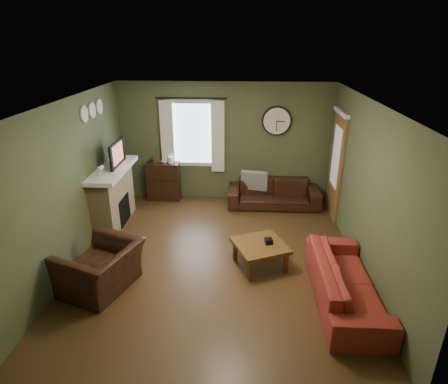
# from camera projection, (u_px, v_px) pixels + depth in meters

# --- Properties ---
(floor) EXTENTS (4.60, 5.20, 0.00)m
(floor) POSITION_uv_depth(u_px,v_px,m) (217.00, 258.00, 6.31)
(floor) COLOR #483018
(floor) RESTS_ON ground
(ceiling) EXTENTS (4.60, 5.20, 0.00)m
(ceiling) POSITION_uv_depth(u_px,v_px,m) (215.00, 102.00, 5.30)
(ceiling) COLOR white
(ceiling) RESTS_ON ground
(wall_left) EXTENTS (0.00, 5.20, 2.60)m
(wall_left) POSITION_uv_depth(u_px,v_px,m) (71.00, 184.00, 5.92)
(wall_left) COLOR #4B5535
(wall_left) RESTS_ON ground
(wall_right) EXTENTS (0.00, 5.20, 2.60)m
(wall_right) POSITION_uv_depth(u_px,v_px,m) (367.00, 190.00, 5.68)
(wall_right) COLOR #4B5535
(wall_right) RESTS_ON ground
(wall_back) EXTENTS (4.60, 0.00, 2.60)m
(wall_back) POSITION_uv_depth(u_px,v_px,m) (225.00, 143.00, 8.20)
(wall_back) COLOR #4B5535
(wall_back) RESTS_ON ground
(wall_front) EXTENTS (4.60, 0.00, 2.60)m
(wall_front) POSITION_uv_depth(u_px,v_px,m) (195.00, 294.00, 3.41)
(wall_front) COLOR #4B5535
(wall_front) RESTS_ON ground
(fireplace) EXTENTS (0.40, 1.40, 1.10)m
(fireplace) POSITION_uv_depth(u_px,v_px,m) (113.00, 198.00, 7.26)
(fireplace) COLOR tan
(fireplace) RESTS_ON floor
(firebox) EXTENTS (0.04, 0.60, 0.55)m
(firebox) POSITION_uv_depth(u_px,v_px,m) (124.00, 210.00, 7.35)
(firebox) COLOR black
(firebox) RESTS_ON fireplace
(mantel) EXTENTS (0.58, 1.60, 0.08)m
(mantel) POSITION_uv_depth(u_px,v_px,m) (111.00, 170.00, 7.03)
(mantel) COLOR white
(mantel) RESTS_ON fireplace
(tv) EXTENTS (0.08, 0.60, 0.35)m
(tv) POSITION_uv_depth(u_px,v_px,m) (113.00, 156.00, 7.08)
(tv) COLOR black
(tv) RESTS_ON mantel
(tv_screen) EXTENTS (0.02, 0.62, 0.36)m
(tv_screen) POSITION_uv_depth(u_px,v_px,m) (117.00, 154.00, 7.06)
(tv_screen) COLOR #994C3F
(tv_screen) RESTS_ON mantel
(medallion_left) EXTENTS (0.28, 0.28, 0.03)m
(medallion_left) POSITION_uv_depth(u_px,v_px,m) (84.00, 114.00, 6.29)
(medallion_left) COLOR white
(medallion_left) RESTS_ON wall_left
(medallion_mid) EXTENTS (0.28, 0.28, 0.03)m
(medallion_mid) POSITION_uv_depth(u_px,v_px,m) (92.00, 110.00, 6.61)
(medallion_mid) COLOR white
(medallion_mid) RESTS_ON wall_left
(medallion_right) EXTENTS (0.28, 0.28, 0.03)m
(medallion_right) POSITION_uv_depth(u_px,v_px,m) (99.00, 107.00, 6.93)
(medallion_right) COLOR white
(medallion_right) RESTS_ON wall_left
(window_pane) EXTENTS (1.00, 0.02, 1.30)m
(window_pane) POSITION_uv_depth(u_px,v_px,m) (193.00, 133.00, 8.14)
(window_pane) COLOR silver
(window_pane) RESTS_ON wall_back
(curtain_rod) EXTENTS (0.03, 0.03, 1.50)m
(curtain_rod) POSITION_uv_depth(u_px,v_px,m) (191.00, 98.00, 7.75)
(curtain_rod) COLOR black
(curtain_rod) RESTS_ON wall_back
(curtain_left) EXTENTS (0.28, 0.04, 1.55)m
(curtain_left) POSITION_uv_depth(u_px,v_px,m) (167.00, 137.00, 8.09)
(curtain_left) COLOR white
(curtain_left) RESTS_ON wall_back
(curtain_right) EXTENTS (0.28, 0.04, 1.55)m
(curtain_right) POSITION_uv_depth(u_px,v_px,m) (218.00, 137.00, 8.03)
(curtain_right) COLOR white
(curtain_right) RESTS_ON wall_back
(wall_clock) EXTENTS (0.64, 0.06, 0.64)m
(wall_clock) POSITION_uv_depth(u_px,v_px,m) (277.00, 121.00, 7.90)
(wall_clock) COLOR white
(wall_clock) RESTS_ON wall_back
(door) EXTENTS (0.05, 0.90, 2.10)m
(door) POSITION_uv_depth(u_px,v_px,m) (336.00, 166.00, 7.49)
(door) COLOR brown
(door) RESTS_ON floor
(bookshelf) EXTENTS (0.73, 0.31, 0.87)m
(bookshelf) POSITION_uv_depth(u_px,v_px,m) (164.00, 181.00, 8.43)
(bookshelf) COLOR black
(bookshelf) RESTS_ON floor
(book) EXTENTS (0.25, 0.25, 0.02)m
(book) POSITION_uv_depth(u_px,v_px,m) (161.00, 158.00, 8.26)
(book) COLOR #593A17
(book) RESTS_ON bookshelf
(sofa_brown) EXTENTS (1.97, 0.77, 0.58)m
(sofa_brown) POSITION_uv_depth(u_px,v_px,m) (274.00, 193.00, 8.16)
(sofa_brown) COLOR black
(sofa_brown) RESTS_ON floor
(pillow_left) EXTENTS (0.44, 0.22, 0.42)m
(pillow_left) POSITION_uv_depth(u_px,v_px,m) (258.00, 181.00, 8.13)
(pillow_left) COLOR gray
(pillow_left) RESTS_ON sofa_brown
(pillow_right) EXTENTS (0.41, 0.22, 0.39)m
(pillow_right) POSITION_uv_depth(u_px,v_px,m) (250.00, 180.00, 8.20)
(pillow_right) COLOR gray
(pillow_right) RESTS_ON sofa_brown
(sofa_red) EXTENTS (0.81, 2.07, 0.61)m
(sofa_red) POSITION_uv_depth(u_px,v_px,m) (345.00, 281.00, 5.22)
(sofa_red) COLOR maroon
(sofa_red) RESTS_ON floor
(armchair) EXTENTS (1.24, 1.32, 0.69)m
(armchair) POSITION_uv_depth(u_px,v_px,m) (101.00, 268.00, 5.45)
(armchair) COLOR black
(armchair) RESTS_ON floor
(coffee_table) EXTENTS (1.01, 1.01, 0.41)m
(coffee_table) POSITION_uv_depth(u_px,v_px,m) (260.00, 255.00, 6.03)
(coffee_table) COLOR #593A17
(coffee_table) RESTS_ON floor
(tissue_box) EXTENTS (0.14, 0.14, 0.09)m
(tissue_box) POSITION_uv_depth(u_px,v_px,m) (268.00, 244.00, 5.96)
(tissue_box) COLOR black
(tissue_box) RESTS_ON coffee_table
(wine_glass_a) EXTENTS (0.08, 0.08, 0.22)m
(wine_glass_a) POSITION_uv_depth(u_px,v_px,m) (100.00, 173.00, 6.44)
(wine_glass_a) COLOR white
(wine_glass_a) RESTS_ON mantel
(wine_glass_b) EXTENTS (0.07, 0.07, 0.20)m
(wine_glass_b) POSITION_uv_depth(u_px,v_px,m) (102.00, 171.00, 6.54)
(wine_glass_b) COLOR white
(wine_glass_b) RESTS_ON mantel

